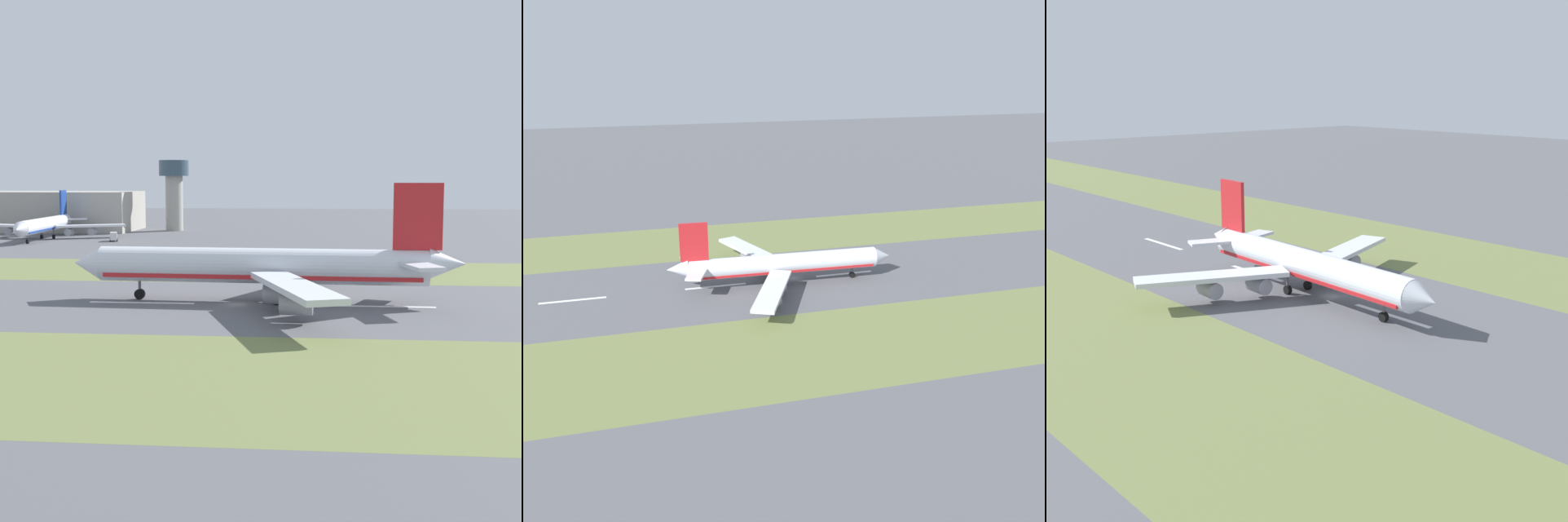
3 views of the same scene
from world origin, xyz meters
The scene contains 7 objects.
ground_plane centered at (0.00, 0.00, 0.00)m, with size 800.00×800.00×0.00m, color #56565B.
grass_median_west centered at (-45.00, 0.00, 0.00)m, with size 40.00×600.00×0.01m, color olive.
grass_median_east centered at (45.00, 0.00, 0.00)m, with size 40.00×600.00×0.01m, color olive.
centreline_dash_near centered at (0.00, -63.89, 0.01)m, with size 1.20×18.00×0.01m, color silver.
centreline_dash_mid centered at (0.00, -23.89, 0.01)m, with size 1.20×18.00×0.01m, color silver.
centreline_dash_far centered at (0.00, 16.11, 0.01)m, with size 1.20×18.00×0.01m, color silver.
airplane_main_jet centered at (2.74, -5.79, 6.02)m, with size 64.09×67.16×20.20m.
Camera 2 is at (165.58, -48.19, 66.39)m, focal length 42.00 mm.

